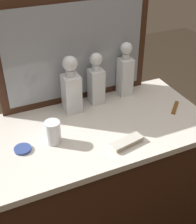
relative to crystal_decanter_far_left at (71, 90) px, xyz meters
name	(u,v)px	position (x,y,z in m)	size (l,w,h in m)	color
dresser	(98,185)	(0.06, -0.18, -0.54)	(1.10, 0.59, 0.83)	#381E11
dresser_mirror	(75,51)	(0.06, 0.10, 0.16)	(0.81, 0.03, 0.56)	#381E11
crystal_decanter_far_left	(71,90)	(0.00, 0.00, 0.00)	(0.08, 0.08, 0.30)	white
crystal_decanter_center	(125,74)	(0.33, 0.04, 0.00)	(0.07, 0.07, 0.30)	white
crystal_decanter_front	(96,83)	(0.15, 0.02, -0.01)	(0.07, 0.07, 0.28)	white
crystal_tumbler_left	(53,133)	(-0.17, -0.21, -0.07)	(0.07, 0.07, 0.11)	white
silver_brush_rear	(127,142)	(0.12, -0.36, -0.11)	(0.17, 0.08, 0.02)	#B7A88C
porcelain_dish	(23,149)	(-0.31, -0.21, -0.12)	(0.08, 0.08, 0.01)	#33478C
tortoiseshell_comb	(175,107)	(0.50, -0.21, -0.12)	(0.11, 0.10, 0.01)	brown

